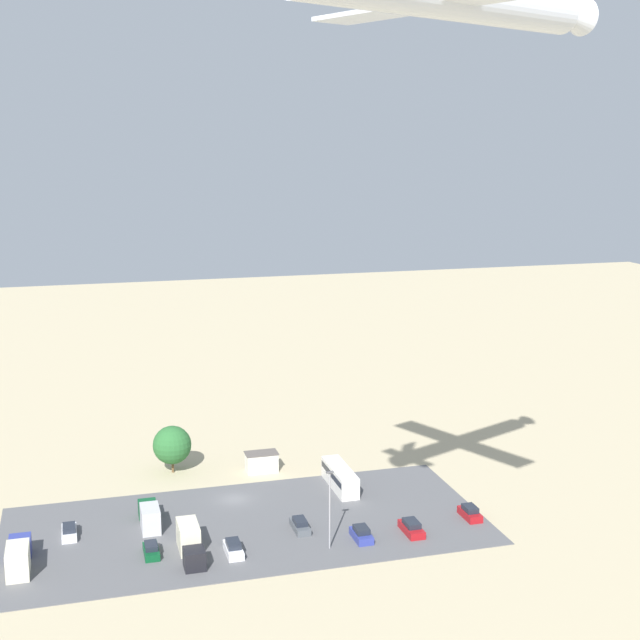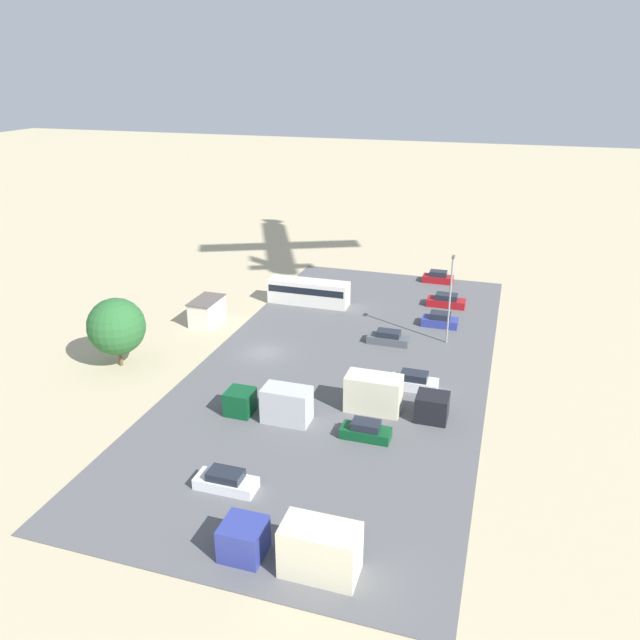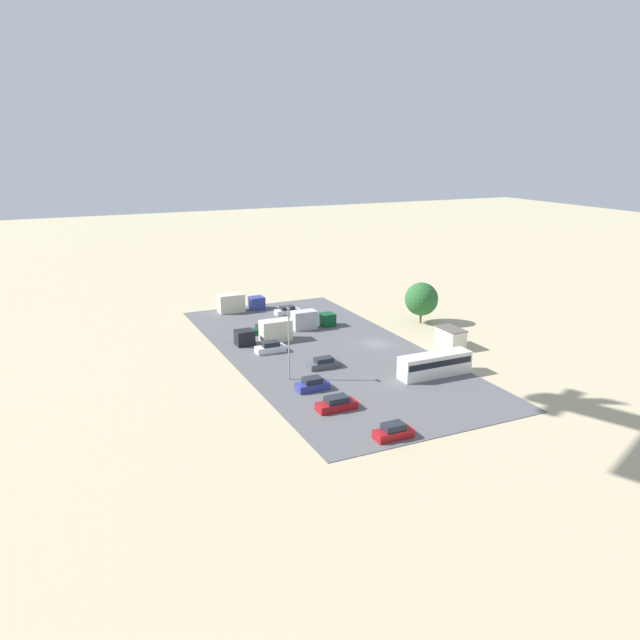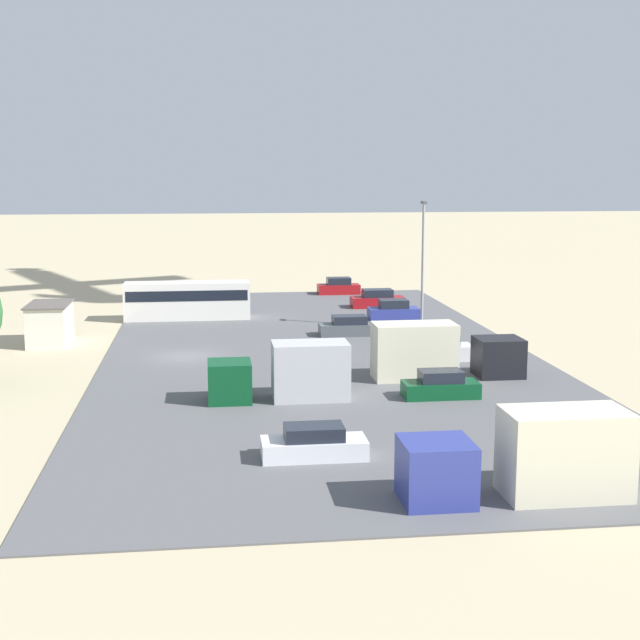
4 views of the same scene
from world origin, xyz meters
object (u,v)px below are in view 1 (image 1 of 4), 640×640
at_px(parked_truck_2, 19,557).
at_px(parked_car_1, 412,528).
at_px(parked_car_2, 151,550).
at_px(parked_car_6, 233,548).
at_px(bus, 340,477).
at_px(parked_truck_0, 190,542).
at_px(parked_car_3, 69,532).
at_px(parked_car_0, 300,525).
at_px(shed_building, 261,462).
at_px(parked_truck_1, 149,516).
at_px(parked_car_4, 361,534).
at_px(parked_car_5, 470,513).

bearing_deg(parked_truck_2, parked_car_1, -3.96).
distance_m(parked_car_2, parked_car_6, 9.72).
relative_size(bus, parked_car_6, 2.30).
distance_m(bus, parked_truck_0, 27.66).
bearing_deg(parked_car_3, parked_car_0, -12.05).
bearing_deg(shed_building, parked_car_0, 90.98).
distance_m(parked_car_1, parked_truck_0, 27.53).
height_order(parked_car_3, parked_truck_1, parked_truck_1).
distance_m(shed_building, parked_car_2, 29.81).
distance_m(shed_building, parked_truck_1, 23.45).
bearing_deg(parked_truck_1, parked_car_4, -23.80).
relative_size(parked_car_3, parked_car_5, 1.08).
bearing_deg(shed_building, parked_car_2, 51.96).
relative_size(parked_car_1, parked_truck_2, 0.55).
distance_m(parked_car_2, parked_truck_0, 4.68).
relative_size(parked_car_1, parked_car_6, 1.07).
xyz_separation_m(parked_car_6, parked_truck_0, (4.96, -1.32, 0.82)).
xyz_separation_m(shed_building, parked_car_3, (27.69, 15.49, -0.79)).
bearing_deg(parked_car_0, parked_car_1, 160.67).
relative_size(parked_car_1, parked_car_4, 1.15).
bearing_deg(parked_car_4, parked_car_5, 8.19).
bearing_deg(parked_truck_2, parked_car_5, -1.10).
xyz_separation_m(parked_car_5, parked_truck_0, (36.47, 0.55, 0.82)).
height_order(bus, parked_car_2, bus).
bearing_deg(parked_car_1, parked_truck_0, 176.60).
distance_m(bus, parked_car_0, 15.05).
xyz_separation_m(parked_car_3, parked_truck_1, (-9.89, -0.23, 0.81)).
bearing_deg(parked_car_6, parked_car_5, 3.39).
xyz_separation_m(parked_car_6, parked_truck_1, (8.88, -10.54, 0.72)).
xyz_separation_m(parked_car_4, parked_truck_2, (40.23, -3.32, 0.83)).
distance_m(parked_car_5, parked_truck_2, 55.87).
bearing_deg(parked_truck_0, parked_car_1, 176.60).
relative_size(parked_car_0, parked_truck_2, 0.53).
bearing_deg(parked_truck_2, shed_building, 34.51).
height_order(parked_car_2, parked_truck_0, parked_truck_0).
bearing_deg(parked_car_6, bus, 41.90).
xyz_separation_m(shed_building, parked_truck_2, (33.27, 22.87, 0.12)).
height_order(bus, parked_car_1, bus).
height_order(bus, parked_car_3, bus).
bearing_deg(parked_car_6, shed_building, 70.92).
relative_size(shed_building, parked_car_3, 1.08).
bearing_deg(bus, parked_car_2, 26.88).
distance_m(parked_car_2, parked_truck_1, 8.26).
bearing_deg(parked_car_0, parked_truck_1, -18.89).
bearing_deg(shed_building, parked_car_4, 104.88).
bearing_deg(parked_car_0, parked_car_2, 6.05).
distance_m(shed_building, parked_car_4, 27.11).
distance_m(parked_car_0, parked_car_6, 10.25).
distance_m(bus, parked_car_3, 37.52).
height_order(parked_car_3, parked_car_6, parked_car_6).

